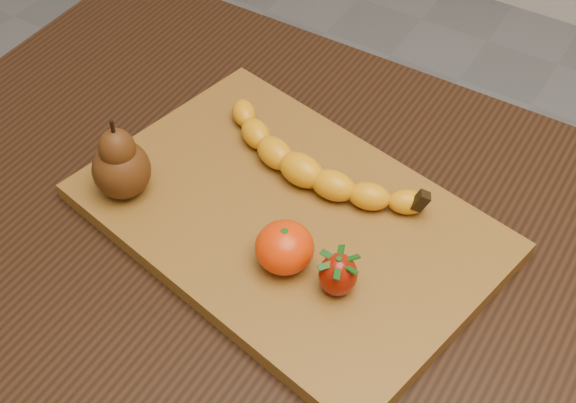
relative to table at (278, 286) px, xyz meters
The scene contains 6 objects.
table is the anchor object (origin of this frame).
cutting_board 0.11m from the table, 73.61° to the left, with size 0.45×0.30×0.02m, color brown.
banana 0.15m from the table, 97.31° to the left, with size 0.24×0.06×0.04m, color orange, non-canonical shape.
pear 0.25m from the table, 163.99° to the right, with size 0.07×0.07×0.10m, color #4D270C, non-canonical shape.
mandarin 0.16m from the table, 49.68° to the right, with size 0.06×0.06×0.05m, color #E73302.
strawberry 0.18m from the table, 24.02° to the right, with size 0.04×0.04×0.05m, color #8B1203, non-canonical shape.
Camera 1 is at (0.32, -0.49, 1.44)m, focal length 50.00 mm.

